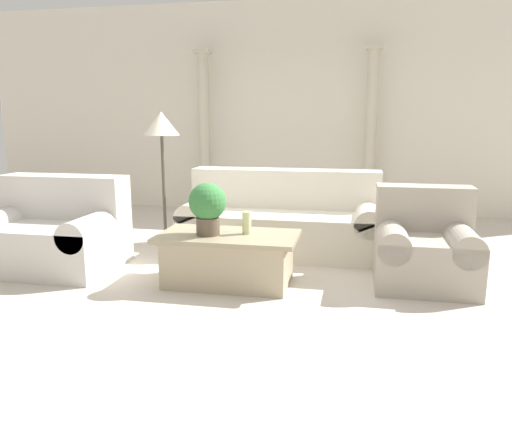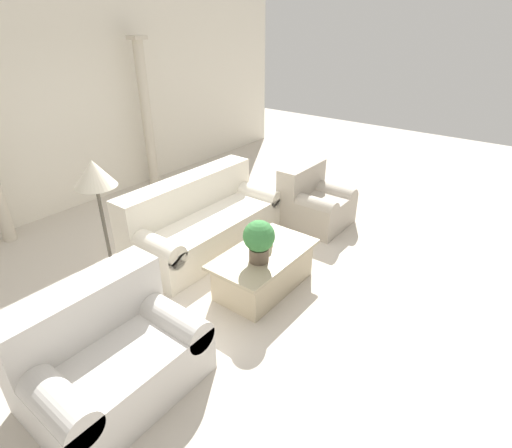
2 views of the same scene
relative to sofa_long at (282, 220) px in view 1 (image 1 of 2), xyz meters
The scene contains 11 objects.
ground_plane 0.87m from the sofa_long, 114.37° to the right, with size 16.00×16.00×0.00m, color beige.
wall_back 2.81m from the sofa_long, 97.46° to the left, with size 10.00×0.06×3.20m.
sofa_long is the anchor object (origin of this frame).
loveseat 2.38m from the sofa_long, 153.82° to the right, with size 1.30×0.96×0.89m.
coffee_table 1.26m from the sofa_long, 103.67° to the right, with size 1.23×0.68×0.46m.
potted_plant 1.41m from the sofa_long, 109.96° to the right, with size 0.33×0.33×0.46m.
pillar_candle 1.20m from the sofa_long, 96.67° to the right, with size 0.08×0.08×0.20m.
floor_lamp 1.69m from the sofa_long, behind, with size 0.40×0.40×1.53m.
column_left 2.82m from the sofa_long, 125.58° to the left, with size 0.24×0.24×2.46m.
column_right 2.55m from the sofa_long, 66.14° to the left, with size 0.24×0.24×2.46m.
armchair 1.65m from the sofa_long, 31.01° to the right, with size 0.86×0.86×0.85m.
Camera 1 is at (1.13, -4.65, 1.46)m, focal length 35.00 mm.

